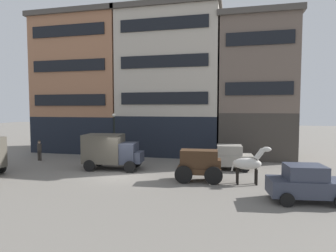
{
  "coord_description": "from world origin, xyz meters",
  "views": [
    {
      "loc": [
        7.47,
        -17.83,
        4.63
      ],
      "look_at": [
        2.86,
        2.06,
        3.28
      ],
      "focal_mm": 30.01,
      "sensor_mm": 36.0,
      "label": 1
    }
  ],
  "objects": [
    {
      "name": "streetlamp_curbside",
      "position": [
        -2.65,
        4.95,
        2.67
      ],
      "size": [
        0.32,
        0.32,
        4.12
      ],
      "color": "black",
      "rests_on": "ground_plane"
    },
    {
      "name": "building_far_left",
      "position": [
        -8.21,
        10.3,
        7.15
      ],
      "size": [
        9.65,
        7.32,
        14.22
      ],
      "color": "black",
      "rests_on": "ground_plane"
    },
    {
      "name": "draft_horse",
      "position": [
        8.44,
        -0.45,
        1.27
      ],
      "size": [
        2.35,
        0.73,
        2.3
      ],
      "color": "beige",
      "rests_on": "ground_plane"
    },
    {
      "name": "cargo_wagon",
      "position": [
        5.49,
        -0.46,
        1.15
      ],
      "size": [
        3.01,
        1.72,
        1.98
      ],
      "color": "#3D2819",
      "rests_on": "ground_plane"
    },
    {
      "name": "building_center_left",
      "position": [
        1.31,
        10.3,
        7.14
      ],
      "size": [
        10.1,
        7.32,
        14.21
      ],
      "color": "black",
      "rests_on": "ground_plane"
    },
    {
      "name": "building_center_right",
      "position": [
        9.53,
        10.3,
        6.5
      ],
      "size": [
        7.02,
        7.32,
        12.92
      ],
      "color": "#38332D",
      "rests_on": "ground_plane"
    },
    {
      "name": "ground_plane",
      "position": [
        0.0,
        0.0,
        0.0
      ],
      "size": [
        120.0,
        120.0,
        0.0
      ],
      "primitive_type": "plane",
      "color": "slate"
    },
    {
      "name": "delivery_truck_near",
      "position": [
        -1.38,
        1.51,
        1.42
      ],
      "size": [
        4.49,
        2.47,
        2.62
      ],
      "color": "#333847",
      "rests_on": "ground_plane"
    },
    {
      "name": "sedan_dark",
      "position": [
        11.05,
        -3.13,
        0.91
      ],
      "size": [
        3.86,
        2.2,
        1.83
      ],
      "color": "#333847",
      "rests_on": "ground_plane"
    },
    {
      "name": "sedan_light",
      "position": [
        7.13,
        3.44,
        0.91
      ],
      "size": [
        3.81,
        2.09,
        1.83
      ],
      "color": "gray",
      "rests_on": "ground_plane"
    },
    {
      "name": "pedestrian_officer",
      "position": [
        -8.94,
        3.28,
        0.98
      ],
      "size": [
        0.4,
        0.4,
        1.79
      ],
      "color": "#38332D",
      "rests_on": "ground_plane"
    }
  ]
}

